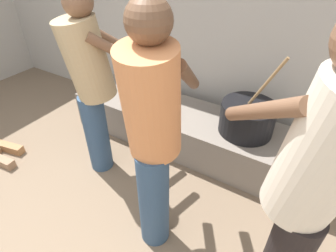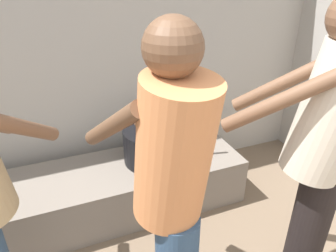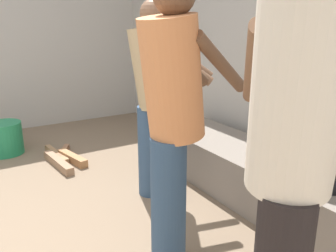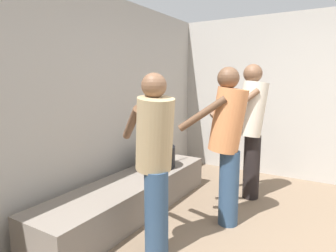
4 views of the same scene
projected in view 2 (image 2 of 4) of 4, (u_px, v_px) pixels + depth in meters
hearth_ledge at (86, 197)px, 2.35m from camera, size 2.44×0.60×0.38m
cooking_pot_main at (153, 144)px, 2.39m from camera, size 0.46×0.46×0.72m
cook_in_cream_shirt at (323, 145)px, 1.52m from camera, size 0.71×0.70×1.66m
cook_in_orange_shirt at (173, 187)px, 1.29m from camera, size 0.49×0.73×1.60m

